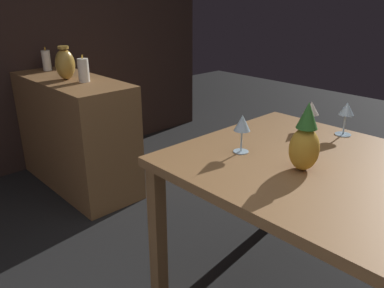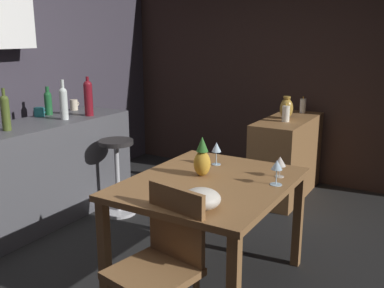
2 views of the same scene
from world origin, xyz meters
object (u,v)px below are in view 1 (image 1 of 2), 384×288
Objects in this scene: pillar_candle_tall at (83,70)px; vase_brass at (65,64)px; wine_glass_right at (311,109)px; pillar_candle_short at (46,61)px; dining_table at (326,187)px; pineapple_centerpiece at (305,142)px; wine_glass_left at (346,111)px; sideboard_cabinet at (76,133)px; wine_glass_center at (242,124)px.

pillar_candle_tall is 0.80× the size of vase_brass.
wine_glass_right is 2.07m from pillar_candle_short.
dining_table is at bearing -175.73° from vase_brass.
dining_table is 4.44× the size of pineapple_centerpiece.
vase_brass reaches higher than pineapple_centerpiece.
pillar_candle_tall reaches higher than wine_glass_right.
pillar_candle_short is at bearing -6.37° from vase_brass.
dining_table is 8.50× the size of wine_glass_right.
pillar_candle_short is (2.18, 0.49, 0.04)m from wine_glass_left.
wine_glass_left is 0.49m from pineapple_centerpiece.
pillar_candle_short reaches higher than wine_glass_right.
pillar_candle_short is at bearing 12.68° from wine_glass_left.
pineapple_centerpiece reaches higher than sideboard_cabinet.
wine_glass_right is at bearing -94.19° from wine_glass_center.
pineapple_centerpiece is (0.06, 0.09, 0.20)m from dining_table.
wine_glass_left is (-1.78, -0.51, 0.45)m from sideboard_cabinet.
wine_glass_right is (0.16, 0.04, -0.02)m from wine_glass_left.
pillar_candle_short is (0.58, 0.00, -0.00)m from pillar_candle_tall.
wine_glass_center is at bearing 178.53° from pillar_candle_tall.
sideboard_cabinet is 4.11× the size of pineapple_centerpiece.
wine_glass_left is 0.56m from wine_glass_center.
vase_brass is at bearing 123.50° from sideboard_cabinet.
pillar_candle_tall is (1.68, 0.00, 0.04)m from pineapple_centerpiece.
wine_glass_center is at bearing 179.61° from sideboard_cabinet.
sideboard_cabinet is 7.88× the size of wine_glass_right.
pineapple_centerpiece reaches higher than wine_glass_left.
pineapple_centerpiece is at bearing -179.99° from pillar_candle_tall.
wine_glass_right is 0.51m from pineapple_centerpiece.
sideboard_cabinet is at bearing 16.44° from wine_glass_right.
pineapple_centerpiece reaches higher than wine_glass_center.
wine_glass_center is 0.92× the size of pillar_candle_short.
sideboard_cabinet is 6.11× the size of pillar_candle_short.
sideboard_cabinet is 0.52m from vase_brass.
sideboard_cabinet is 6.84× the size of wine_glass_left.
sideboard_cabinet is 6.06× the size of pillar_candle_tall.
wine_glass_right is 0.77× the size of pillar_candle_tall.
pineapple_centerpiece reaches higher than wine_glass_right.
sideboard_cabinet is 0.63m from pillar_candle_short.
wine_glass_right is 0.52× the size of pineapple_centerpiece.
wine_glass_right reaches higher than dining_table.
wine_glass_left is at bearing -163.93° from sideboard_cabinet.
wine_glass_left is at bearing -167.32° from pillar_candle_short.
pillar_candle_tall is at bearing 17.41° from wine_glass_right.
dining_table is 1.08× the size of sideboard_cabinet.
wine_glass_center is 1.41m from pillar_candle_tall.
dining_table is 7.17× the size of wine_glass_center.
pillar_candle_tall reaches higher than dining_table.
wine_glass_left is at bearing -81.12° from pineapple_centerpiece.
dining_table is 0.47m from wine_glass_left.
vase_brass reaches higher than wine_glass_left.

